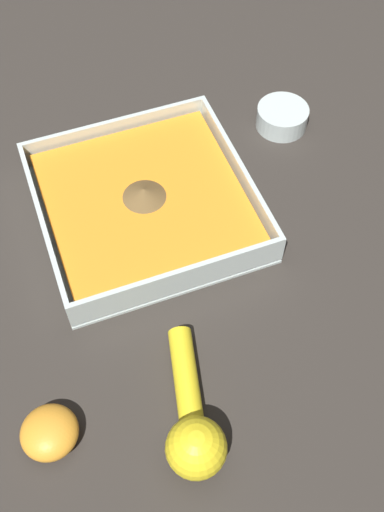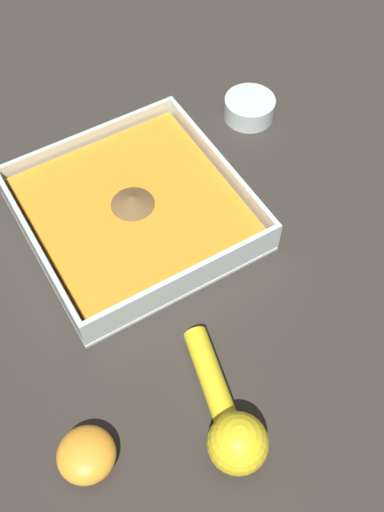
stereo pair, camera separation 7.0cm
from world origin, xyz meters
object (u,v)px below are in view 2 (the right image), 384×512
Objects in this scene: square_dish at (134,212)px; lemon_half at (86,455)px; spice_bowl at (249,108)px; lemon_squeezer at (231,426)px.

lemon_half is at bearing 143.39° from square_dish.
square_dish is 0.24m from spice_bowl.
square_dish is 0.30m from lemon_half.
lemon_squeezer is 0.14m from lemon_half.
lemon_squeezer reaches higher than lemon_half.
square_dish is 4.44× the size of lemon_half.
lemon_squeezer is (-0.29, 0.04, 0.01)m from square_dish.
spice_bowl is at bearing -69.89° from square_dish.
lemon_half is (-0.32, 0.41, 0.00)m from spice_bowl.
lemon_half reaches higher than spice_bowl.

